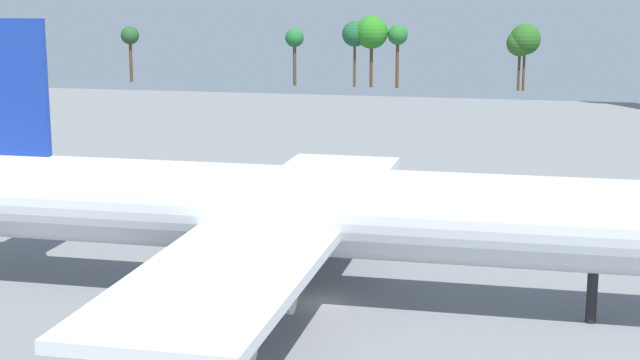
{
  "coord_description": "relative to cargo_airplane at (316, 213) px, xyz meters",
  "views": [
    {
      "loc": [
        13.97,
        -62.57,
        21.83
      ],
      "look_at": [
        0.0,
        0.0,
        8.73
      ],
      "focal_mm": 54.2,
      "sensor_mm": 36.0,
      "label": 1
    }
  ],
  "objects": [
    {
      "name": "ground_plane",
      "position": [
        0.25,
        -0.0,
        -6.43
      ],
      "size": [
        249.86,
        249.86,
        0.0
      ],
      "primitive_type": "plane",
      "color": "slate"
    },
    {
      "name": "cargo_loader",
      "position": [
        -2.77,
        20.76,
        -5.38
      ],
      "size": [
        4.28,
        4.9,
        1.99
      ],
      "color": "#333338",
      "rests_on": "ground_plane"
    },
    {
      "name": "tree_line_backdrop",
      "position": [
        22.26,
        140.86,
        3.82
      ],
      "size": [
        160.28,
        7.31,
        15.14
      ],
      "color": "#51381E",
      "rests_on": "ground_plane"
    },
    {
      "name": "cargo_airplane",
      "position": [
        0.0,
        0.0,
        0.0
      ],
      "size": [
        62.46,
        50.07,
        19.4
      ],
      "color": "silver",
      "rests_on": "ground_plane"
    }
  ]
}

